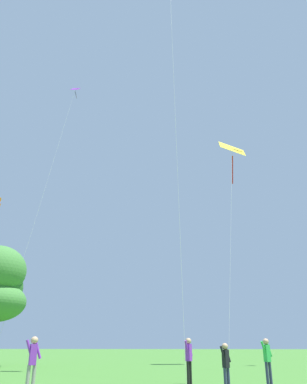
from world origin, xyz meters
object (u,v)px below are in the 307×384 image
Objects in this scene: kite_yellow_diamond at (232,156)px; kite_purple_streamer at (69,109)px; person_far_back at (267,357)px; person_with_spool at (226,362)px; person_near_tree at (33,359)px; person_foreground_watcher at (189,356)px.

kite_yellow_diamond is 0.68× the size of kite_purple_streamer.
person_far_back is 3.15m from person_with_spool.
person_near_tree is (-8.98, -20.53, -16.90)m from kite_yellow_diamond.
kite_yellow_diamond is 11.65× the size of person_far_back.
kite_purple_streamer is 16.86× the size of person_foreground_watcher.
kite_purple_streamer reaches higher than kite_yellow_diamond.
kite_purple_streamer reaches higher than person_with_spool.
person_foreground_watcher is 1.01× the size of person_near_tree.
person_far_back is 0.98× the size of person_foreground_watcher.
kite_yellow_diamond is 23.98m from person_foreground_watcher.
person_foreground_watcher is at bearing -55.23° from kite_purple_streamer.
person_foreground_watcher is (-4.09, -16.53, -16.89)m from kite_yellow_diamond.
person_foreground_watcher is at bearing 115.37° from person_with_spool.
kite_yellow_diamond is 11.56× the size of person_near_tree.
kite_purple_streamer is 34.48m from person_far_back.
person_near_tree is at bearing -154.06° from person_far_back.
kite_purple_streamer is 34.03m from person_near_tree.
person_with_spool is (-2.79, -19.28, -17.02)m from kite_yellow_diamond.
kite_yellow_diamond reaches higher than person_with_spool.
person_far_back is at bearing 25.94° from person_near_tree.
person_with_spool is at bearing -123.77° from person_far_back.
person_foreground_watcher is 1.14× the size of person_with_spool.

